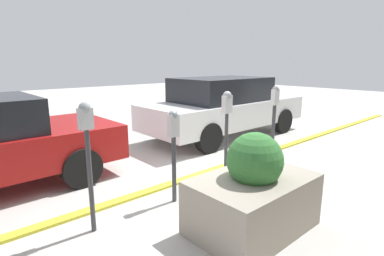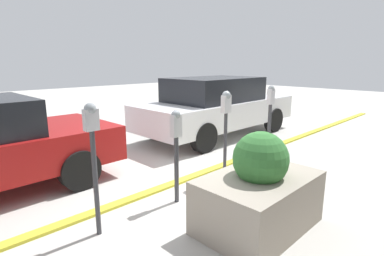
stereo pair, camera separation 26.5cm
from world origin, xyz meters
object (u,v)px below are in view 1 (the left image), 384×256
at_px(parking_meter_nearest, 87,144).
at_px(planter_box, 253,194).
at_px(parked_car_middle, 225,106).
at_px(parking_meter_middle, 227,117).
at_px(parking_meter_fourth, 274,115).
at_px(parking_meter_second, 174,141).

relative_size(parking_meter_nearest, planter_box, 1.05).
xyz_separation_m(planter_box, parked_car_middle, (3.18, 3.39, 0.37)).
distance_m(parking_meter_middle, parked_car_middle, 3.16).
xyz_separation_m(parking_meter_nearest, parking_meter_fourth, (3.57, -0.04, -0.07)).
bearing_deg(parking_meter_fourth, planter_box, -151.18).
xyz_separation_m(parking_meter_fourth, parked_car_middle, (1.06, 2.23, -0.18)).
distance_m(parking_meter_fourth, parked_car_middle, 2.47).
height_order(parking_meter_middle, parked_car_middle, parked_car_middle).
bearing_deg(parking_meter_second, parked_car_middle, 32.75).
height_order(parking_meter_nearest, parked_car_middle, parked_car_middle).
relative_size(parking_meter_fourth, planter_box, 1.05).
bearing_deg(parking_meter_middle, parking_meter_fourth, -3.39).
height_order(parking_meter_nearest, parking_meter_second, parking_meter_nearest).
bearing_deg(parked_car_middle, parking_meter_second, -147.72).
distance_m(parking_meter_nearest, parking_meter_second, 1.21).
bearing_deg(planter_box, parking_meter_second, 101.79).
relative_size(parking_meter_middle, parking_meter_fourth, 0.98).
xyz_separation_m(parking_meter_second, parking_meter_middle, (1.13, 0.05, 0.19)).
bearing_deg(parking_meter_nearest, parked_car_middle, 25.29).
xyz_separation_m(parking_meter_second, parking_meter_fourth, (2.37, -0.02, 0.11)).
distance_m(parking_meter_second, planter_box, 1.29).
bearing_deg(parking_meter_second, parking_meter_middle, 2.61).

